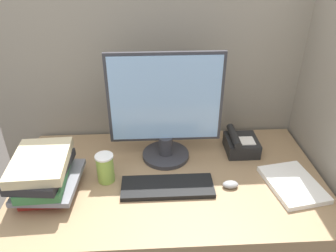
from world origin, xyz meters
name	(u,v)px	position (x,y,z in m)	size (l,w,h in m)	color
cubicle_panel_rear	(165,114)	(0.00, 0.80, 0.82)	(1.74, 0.04, 1.64)	gray
cubicle_panel_right	(327,151)	(0.71, 0.41, 0.82)	(0.04, 0.82, 1.64)	gray
desk	(169,234)	(0.00, 0.38, 0.37)	(1.34, 0.76, 0.73)	#937551
monitor	(165,111)	(-0.01, 0.54, 0.98)	(0.51, 0.22, 0.52)	#333338
keyboard	(168,187)	(-0.01, 0.30, 0.74)	(0.39, 0.14, 0.02)	black
mouse	(230,184)	(0.25, 0.30, 0.74)	(0.07, 0.04, 0.03)	gray
coffee_cup	(105,168)	(-0.28, 0.37, 0.80)	(0.08, 0.08, 0.13)	#8CB247
book_stack	(44,174)	(-0.51, 0.31, 0.82)	(0.25, 0.31, 0.18)	maroon
desk_telephone	(241,144)	(0.36, 0.56, 0.77)	(0.15, 0.18, 0.11)	black
paper_pile	(293,184)	(0.52, 0.29, 0.74)	(0.24, 0.30, 0.02)	white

